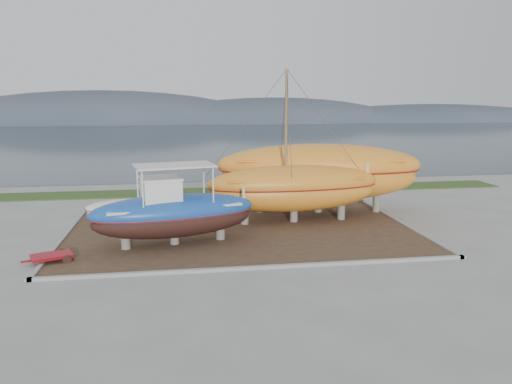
{
  "coord_description": "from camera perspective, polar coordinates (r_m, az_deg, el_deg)",
  "views": [
    {
      "loc": [
        -3.19,
        -21.7,
        7.08
      ],
      "look_at": [
        0.79,
        4.0,
        2.12
      ],
      "focal_mm": 35.0,
      "sensor_mm": 36.0,
      "label": 1
    }
  ],
  "objects": [
    {
      "name": "red_trailer",
      "position": [
        23.62,
        -22.3,
        -7.02
      ],
      "size": [
        2.78,
        2.1,
        0.35
      ],
      "primitive_type": null,
      "rotation": [
        0.0,
        0.0,
        0.39
      ],
      "color": "maroon",
      "rests_on": "ground"
    },
    {
      "name": "curb_frame",
      "position": [
        26.83,
        -1.67,
        -4.34
      ],
      "size": [
        18.6,
        12.6,
        0.15
      ],
      "primitive_type": null,
      "color": "gray",
      "rests_on": "ground"
    },
    {
      "name": "dirt_patch",
      "position": [
        26.84,
        -1.67,
        -4.43
      ],
      "size": [
        18.0,
        12.0,
        0.06
      ],
      "primitive_type": "cube",
      "color": "#422D1E",
      "rests_on": "ground"
    },
    {
      "name": "orange_bare_hull",
      "position": [
        30.89,
        7.19,
        1.47
      ],
      "size": [
        12.93,
        5.47,
        4.11
      ],
      "primitive_type": null,
      "rotation": [
        0.0,
        0.0,
        -0.14
      ],
      "color": "orange",
      "rests_on": "dirt_patch"
    },
    {
      "name": "mountain_ridge",
      "position": [
        146.91,
        -7.62,
        7.94
      ],
      "size": [
        200.0,
        36.0,
        20.0
      ],
      "primitive_type": null,
      "color": "#333D49",
      "rests_on": "ground"
    },
    {
      "name": "orange_sailboat",
      "position": [
        27.99,
        4.45,
        5.11
      ],
      "size": [
        10.04,
        3.36,
        8.52
      ],
      "primitive_type": null,
      "rotation": [
        0.0,
        0.0,
        0.04
      ],
      "color": "orange",
      "rests_on": "dirt_patch"
    },
    {
      "name": "blue_caique",
      "position": [
        24.24,
        -9.4,
        -1.45
      ],
      "size": [
        8.38,
        4.12,
        3.87
      ],
      "primitive_type": null,
      "rotation": [
        0.0,
        0.0,
        0.21
      ],
      "color": "#1A4CA6",
      "rests_on": "dirt_patch"
    },
    {
      "name": "sea",
      "position": [
        92.03,
        -6.83,
        6.31
      ],
      "size": [
        260.0,
        100.0,
        0.04
      ],
      "primitive_type": null,
      "color": "#182631",
      "rests_on": "ground"
    },
    {
      "name": "grass_strip",
      "position": [
        37.99,
        -3.84,
        0.1
      ],
      "size": [
        44.0,
        3.0,
        0.08
      ],
      "primitive_type": "cube",
      "color": "#284219",
      "rests_on": "ground"
    },
    {
      "name": "ground",
      "position": [
        23.05,
        -0.42,
        -7.08
      ],
      "size": [
        140.0,
        140.0,
        0.0
      ],
      "primitive_type": "plane",
      "color": "gray",
      "rests_on": "ground"
    },
    {
      "name": "white_dinghy",
      "position": [
        28.98,
        -14.51,
        -2.19
      ],
      "size": [
        4.66,
        2.15,
        1.35
      ],
      "primitive_type": null,
      "rotation": [
        0.0,
        0.0,
        0.1
      ],
      "color": "silver",
      "rests_on": "dirt_patch"
    }
  ]
}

